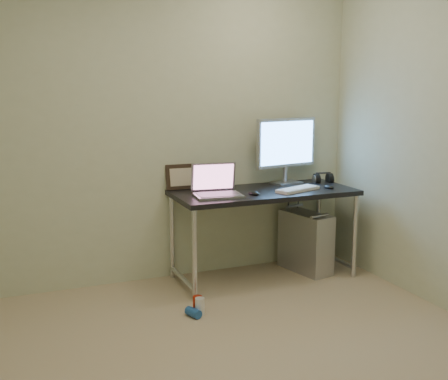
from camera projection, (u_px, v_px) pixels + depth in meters
floor at (241, 375)px, 3.16m from camera, size 3.50×3.50×0.00m
wall_back at (153, 130)px, 4.52m from camera, size 3.50×0.02×2.50m
desk at (264, 200)px, 4.64m from camera, size 1.50×0.66×0.75m
tower_computer at (306, 242)px, 4.88m from camera, size 0.32×0.53×0.55m
cable_a at (286, 220)px, 5.08m from camera, size 0.01×0.16×0.69m
cable_b at (296, 222)px, 5.10m from camera, size 0.02×0.11×0.71m
can_red at (198, 304)px, 4.01m from camera, size 0.08×0.08×0.12m
can_white at (200, 306)px, 3.97m from camera, size 0.08×0.08×0.12m
can_blue at (193, 313)px, 3.94m from camera, size 0.10×0.13×0.06m
laptop at (216, 188)px, 4.40m from camera, size 0.39×0.33×0.25m
monitor at (286, 146)px, 4.87m from camera, size 0.61×0.22×0.57m
keyboard at (298, 189)px, 4.60m from camera, size 0.43×0.26×0.02m
mouse_right at (329, 186)px, 4.71m from camera, size 0.08×0.11×0.04m
mouse_left at (254, 192)px, 4.44m from camera, size 0.09×0.12×0.04m
headphones at (323, 179)px, 4.99m from camera, size 0.18×0.11×0.11m
picture_frame at (181, 177)px, 4.65m from camera, size 0.26×0.08×0.21m
webcam at (212, 178)px, 4.72m from camera, size 0.04×0.03×0.11m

